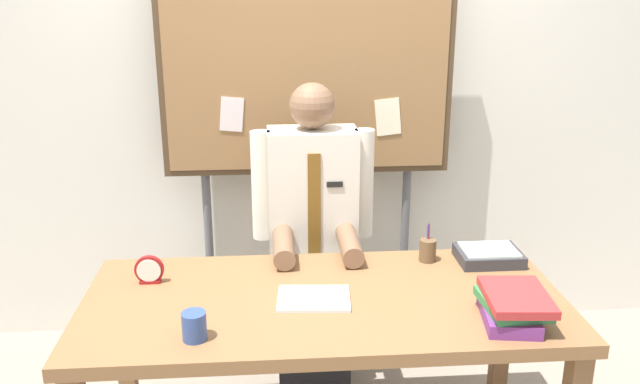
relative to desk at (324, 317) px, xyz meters
name	(u,v)px	position (x,y,z in m)	size (l,w,h in m)	color
back_wall	(305,85)	(0.00, 1.20, 0.69)	(6.40, 0.08, 2.70)	silver
desk	(324,317)	(0.00, 0.00, 0.00)	(1.79, 0.82, 0.75)	brown
person	(313,249)	(0.00, 0.63, 0.01)	(0.55, 0.56, 1.45)	#2D2D33
bulletin_board	(307,78)	(0.00, 1.00, 0.76)	(1.43, 0.09, 1.95)	#4C3823
book_stack	(512,306)	(0.63, -0.23, 0.14)	(0.24, 0.30, 0.11)	#72337F
open_notebook	(314,298)	(-0.04, -0.02, 0.09)	(0.27, 0.20, 0.01)	silver
desk_clock	(149,271)	(-0.67, 0.17, 0.13)	(0.11, 0.04, 0.11)	maroon
coffee_mug	(194,326)	(-0.45, -0.27, 0.13)	(0.08, 0.08, 0.10)	#334C8C
pen_holder	(428,250)	(0.46, 0.30, 0.13)	(0.07, 0.07, 0.16)	brown
paper_tray	(489,255)	(0.71, 0.27, 0.11)	(0.26, 0.20, 0.06)	#333338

